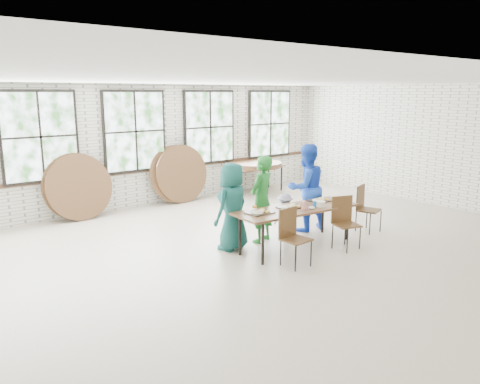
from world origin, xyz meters
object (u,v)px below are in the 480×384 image
(dining_table, at_px, (296,211))
(storage_table, at_px, (255,169))
(chair_near_left, at_px, (292,232))
(chair_near_right, at_px, (344,218))

(dining_table, relative_size, storage_table, 1.33)
(dining_table, relative_size, chair_near_left, 2.59)
(chair_near_right, bearing_deg, storage_table, 87.45)
(chair_near_left, relative_size, storage_table, 0.51)
(dining_table, distance_m, chair_near_left, 0.93)
(chair_near_left, relative_size, chair_near_right, 1.00)
(dining_table, bearing_deg, storage_table, 63.64)
(chair_near_left, xyz_separation_m, chair_near_right, (1.37, 0.03, 0.00))
(chair_near_right, height_order, storage_table, chair_near_right)
(storage_table, bearing_deg, chair_near_right, -116.97)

